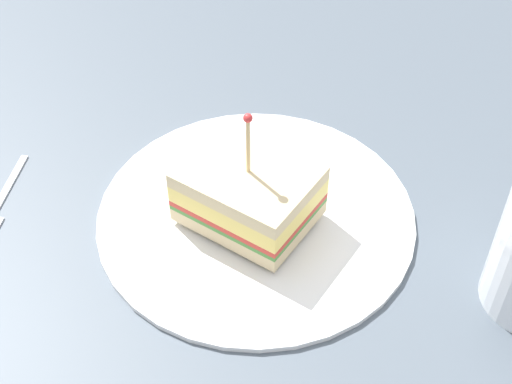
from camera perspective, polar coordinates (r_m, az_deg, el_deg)
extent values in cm
cube|color=#4C5660|center=(60.88, 0.00, -2.65)|extent=(107.90, 107.90, 2.00)
cylinder|color=white|center=(59.79, 0.00, -1.69)|extent=(25.84, 25.84, 0.98)
cube|color=beige|center=(58.73, -0.77, -1.23)|extent=(11.07, 9.32, 1.21)
cube|color=#478438|center=(58.15, -0.78, -0.69)|extent=(11.07, 9.32, 0.40)
cube|color=red|center=(57.83, -0.78, -0.37)|extent=(11.07, 9.32, 0.50)
cube|color=#F4D666|center=(57.12, -0.79, 0.34)|extent=(11.07, 9.32, 1.53)
cube|color=beige|center=(56.16, -0.80, 1.33)|extent=(11.07, 9.32, 1.21)
cylinder|color=tan|center=(54.22, -0.83, 3.54)|extent=(0.30, 0.30, 5.76)
sphere|color=red|center=(52.35, -0.87, 5.90)|extent=(0.70, 0.70, 0.70)
cube|color=silver|center=(66.09, -18.64, 0.57)|extent=(4.84, 6.42, 0.35)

